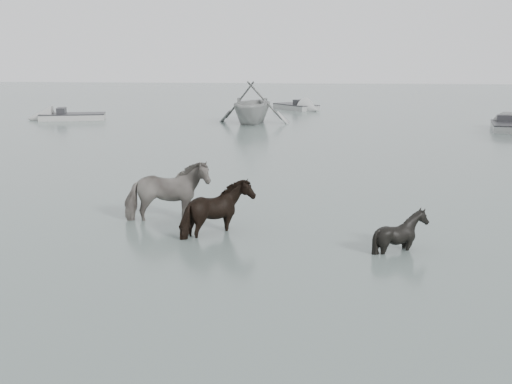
% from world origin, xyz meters
% --- Properties ---
extents(ground, '(140.00, 140.00, 0.00)m').
position_xyz_m(ground, '(0.00, 0.00, 0.00)').
color(ground, '#505F59').
rests_on(ground, ground).
extents(pony_pinto, '(2.30, 1.59, 1.77)m').
position_xyz_m(pony_pinto, '(-3.10, 1.01, 0.89)').
color(pony_pinto, black).
rests_on(pony_pinto, ground).
extents(pony_dark, '(1.72, 1.86, 1.54)m').
position_xyz_m(pony_dark, '(-1.62, -0.16, 0.77)').
color(pony_dark, black).
rests_on(pony_dark, ground).
extents(pony_black, '(1.32, 1.22, 1.26)m').
position_xyz_m(pony_black, '(2.44, -0.97, 0.63)').
color(pony_black, black).
rests_on(pony_black, ground).
extents(rowboat_trail, '(4.85, 5.44, 2.60)m').
position_xyz_m(rowboat_trail, '(-3.10, 23.11, 1.30)').
color(rowboat_trail, '#A2A4A2').
rests_on(rowboat_trail, ground).
extents(skiff_port, '(2.52, 4.93, 0.75)m').
position_xyz_m(skiff_port, '(10.92, 21.12, 0.38)').
color(skiff_port, '#989A98').
rests_on(skiff_port, ground).
extents(skiff_outer, '(5.63, 2.94, 0.75)m').
position_xyz_m(skiff_outer, '(-14.36, 24.04, 0.38)').
color(skiff_outer, '#A3A29E').
rests_on(skiff_outer, ground).
extents(skiff_mid, '(4.31, 4.75, 0.75)m').
position_xyz_m(skiff_mid, '(-0.84, 32.37, 0.38)').
color(skiff_mid, gray).
rests_on(skiff_mid, ground).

